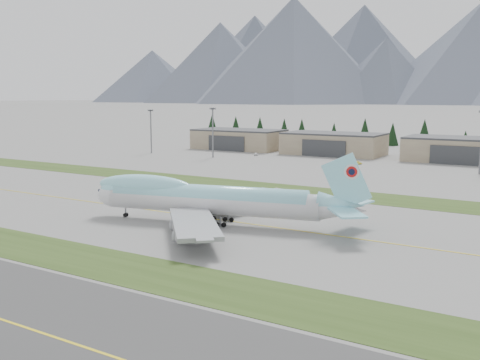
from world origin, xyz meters
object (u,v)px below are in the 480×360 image
Objects in this scene: hangar_center at (334,144)px; hangar_left at (239,139)px; service_vehicle_a at (256,155)px; service_vehicle_b at (358,164)px; boeing_747_freighter at (209,199)px; hangar_right at (462,150)px.

hangar_left is at bearing 180.00° from hangar_center.
hangar_left is 55.00m from hangar_center.
hangar_center is 12.41× the size of service_vehicle_a.
service_vehicle_a is at bearing 103.77° from service_vehicle_b.
hangar_right is (30.87, 153.95, -0.27)m from boeing_747_freighter.
service_vehicle_b is at bearing -22.39° from hangar_left.
hangar_center is at bearing 0.00° from hangar_left.
boeing_747_freighter is 121.94m from service_vehicle_b.
boeing_747_freighter is 175.43m from hangar_left.
boeing_747_freighter is 16.91× the size of service_vehicle_a.
boeing_747_freighter is at bearing -61.34° from hangar_left.
hangar_left and hangar_center have the same top height.
hangar_right reaches higher than service_vehicle_a.
boeing_747_freighter is 157.01m from hangar_right.
hangar_right is at bearing -26.31° from service_vehicle_b.
service_vehicle_b is (-5.77, 121.67, -5.66)m from boeing_747_freighter.
service_vehicle_b is at bearing 79.73° from boeing_747_freighter.
hangar_left is 34.50m from service_vehicle_a.
hangar_left is at bearing 89.93° from service_vehicle_b.
boeing_747_freighter is 143.15m from service_vehicle_a.
boeing_747_freighter is 17.08× the size of service_vehicle_b.
hangar_left is 12.53× the size of service_vehicle_b.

